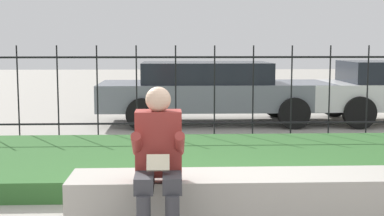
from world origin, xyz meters
The scene contains 5 objects.
stone_bench centered at (0.25, 0.00, 0.21)m, with size 3.11×0.60×0.47m.
person_seated_reader centered at (-0.51, -0.33, 0.69)m, with size 0.42×0.73×1.27m.
grass_berm centered at (0.00, 2.14, 0.11)m, with size 10.90×2.88×0.22m.
iron_fence centered at (0.00, 4.10, 0.84)m, with size 8.90×0.03×1.60m.
car_parked_center centered at (0.46, 6.30, 0.68)m, with size 4.68×1.96×1.25m.
Camera 1 is at (-0.42, -4.60, 1.61)m, focal length 50.00 mm.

